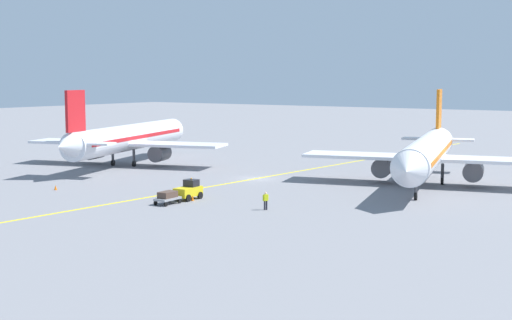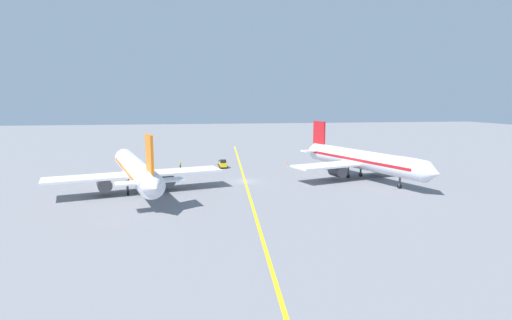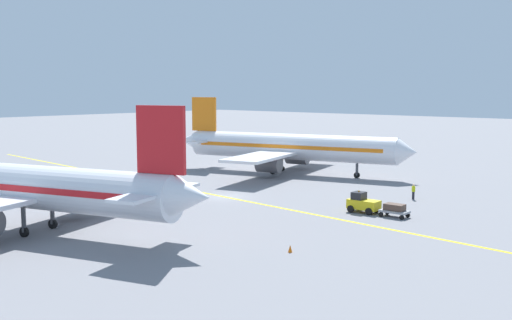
# 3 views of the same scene
# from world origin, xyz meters

# --- Properties ---
(ground_plane) EXTENTS (400.00, 400.00, 0.00)m
(ground_plane) POSITION_xyz_m (0.00, 0.00, 0.00)
(ground_plane) COLOR slate
(apron_yellow_centreline) EXTENTS (10.10, 119.64, 0.01)m
(apron_yellow_centreline) POSITION_xyz_m (0.00, 0.00, 0.00)
(apron_yellow_centreline) COLOR yellow
(apron_yellow_centreline) RESTS_ON ground
(airplane_at_gate) EXTENTS (28.26, 34.73, 10.60)m
(airplane_at_gate) POSITION_xyz_m (-22.41, 1.30, 3.71)
(airplane_at_gate) COLOR silver
(airplane_at_gate) RESTS_ON ground
(airplane_adjacent_stand) EXTENTS (28.39, 35.02, 10.60)m
(airplane_adjacent_stand) POSITION_xyz_m (19.02, 6.15, 3.71)
(airplane_adjacent_stand) COLOR white
(airplane_adjacent_stand) RESTS_ON ground
(baggage_tug_white) EXTENTS (1.85, 3.06, 2.11)m
(baggage_tug_white) POSITION_xyz_m (2.79, -15.94, 0.90)
(baggage_tug_white) COLOR gold
(baggage_tug_white) RESTS_ON ground
(baggage_cart_trailing) EXTENTS (1.50, 2.65, 1.24)m
(baggage_cart_trailing) POSITION_xyz_m (2.92, -19.23, 0.76)
(baggage_cart_trailing) COLOR gray
(baggage_cart_trailing) RESTS_ON ground
(ground_crew_worker) EXTENTS (0.38, 0.51, 1.68)m
(ground_crew_worker) POSITION_xyz_m (12.31, -16.39, 0.91)
(ground_crew_worker) COLOR #23232D
(ground_crew_worker) RESTS_ON ground
(traffic_cone_near_nose) EXTENTS (0.32, 0.32, 0.55)m
(traffic_cone_near_nose) POSITION_xyz_m (-12.95, -19.45, 0.28)
(traffic_cone_near_nose) COLOR orange
(traffic_cone_near_nose) RESTS_ON ground
(traffic_cone_mid_apron) EXTENTS (0.32, 0.32, 0.55)m
(traffic_cone_mid_apron) POSITION_xyz_m (3.65, -16.38, 0.28)
(traffic_cone_mid_apron) COLOR orange
(traffic_cone_mid_apron) RESTS_ON ground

